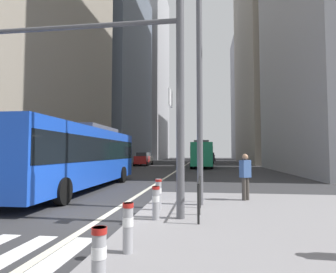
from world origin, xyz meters
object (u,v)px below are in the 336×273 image
Objects in this scene: sedan_white_oncoming at (24,169)px; car_receding_far at (211,157)px; city_bus_blue_oncoming at (79,154)px; traffic_signal_gantry at (104,74)px; bollard_left at (128,225)px; street_lamp_post at (199,55)px; bollard_back at (158,193)px; city_bus_red_receding at (201,153)px; car_oncoming_mid at (142,159)px; bollard_right at (156,201)px; car_receding_near at (208,158)px; car_oncoming_far at (145,159)px; bollard_front at (99,256)px; pedestrian_walking at (245,174)px.

car_receding_far is (11.14, 50.22, 0.00)m from sedan_white_oncoming.
city_bus_blue_oncoming is 7.35m from traffic_signal_gantry.
car_receding_far is 59.56m from bollard_left.
street_lamp_post is 8.54× the size of bollard_back.
city_bus_blue_oncoming is 13.03× the size of bollard_back.
bollard_back is (-2.78, -55.82, -0.32)m from car_receding_far.
car_oncoming_mid is (-8.59, 3.38, -0.85)m from city_bus_red_receding.
bollard_left is at bearing -104.19° from street_lamp_post.
traffic_signal_gantry is at bearing 171.97° from bollard_right.
bollard_back is at bearing -76.39° from car_oncoming_mid.
city_bus_blue_oncoming is at bearing -84.23° from car_oncoming_mid.
car_oncoming_mid is at bearing 88.41° from sedan_white_oncoming.
car_oncoming_mid is 4.40× the size of bollard_back.
sedan_white_oncoming is at bearing -105.62° from car_receding_near.
traffic_signal_gantry is 3.87m from bollard_back.
sedan_white_oncoming is 5.04× the size of bollard_left.
traffic_signal_gantry is (6.96, -6.62, 3.14)m from sedan_white_oncoming.
car_oncoming_far is at bearing 105.50° from street_lamp_post.
city_bus_red_receding is at bearing -21.49° from car_oncoming_mid.
bollard_left is at bearing 90.96° from bollard_front.
city_bus_blue_oncoming is 14.20× the size of bollard_left.
pedestrian_walking is at bearing -88.60° from car_receding_near.
bollard_front is (-1.82, -47.42, -0.39)m from car_receding_near.
car_oncoming_mid is (-2.68, 26.54, -0.85)m from city_bus_blue_oncoming.
city_bus_blue_oncoming is at bearing 147.30° from street_lamp_post.
bollard_front is 3.86m from bollard_right.
sedan_white_oncoming is 0.40× the size of city_bus_red_receding.
bollard_back is (-1.25, -1.00, -4.61)m from street_lamp_post.
traffic_signal_gantry is at bearing -143.58° from bollard_back.
car_oncoming_mid is 4.80× the size of bollard_left.
car_receding_near is 13.18m from car_oncoming_far.
car_oncoming_mid is 2.43× the size of pedestrian_walking.
car_receding_near reaches higher than bollard_right.
car_receding_far is at bearing 65.00° from car_oncoming_far.
traffic_signal_gantry reaches higher than city_bus_blue_oncoming.
city_bus_blue_oncoming reaches higher than car_oncoming_far.
sedan_white_oncoming is 0.54× the size of street_lamp_post.
car_oncoming_far is 37.81m from bollard_left.
car_receding_far is at bearing 85.80° from traffic_signal_gantry.
sedan_white_oncoming and car_oncoming_mid have the same top height.
car_oncoming_mid is at bearing 158.51° from city_bus_red_receding.
street_lamp_post is 9.31× the size of bollard_left.
bollard_left is at bearing -61.16° from traffic_signal_gantry.
pedestrian_walking is at bearing -89.88° from car_receding_far.
car_receding_near is at bearing 79.58° from city_bus_blue_oncoming.
street_lamp_post is 9.92× the size of bollard_front.
traffic_signal_gantry is at bearing -59.36° from city_bus_blue_oncoming.
car_receding_far is 4.70× the size of bollard_back.
car_oncoming_far is at bearing 92.40° from car_oncoming_mid.
bollard_right reaches higher than bollard_front.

